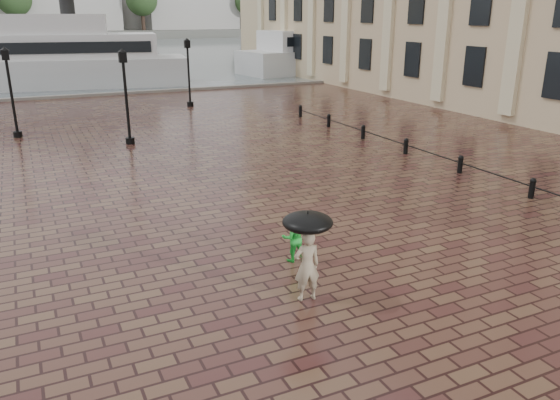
% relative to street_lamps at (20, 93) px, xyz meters
% --- Properties ---
extents(ground, '(300.00, 300.00, 0.00)m').
position_rel_street_lamps_xyz_m(ground, '(1.60, -17.60, -2.33)').
color(ground, '#381B19').
rests_on(ground, ground).
extents(harbour_water, '(240.00, 240.00, 0.00)m').
position_rel_street_lamps_xyz_m(harbour_water, '(1.60, 74.40, -2.33)').
color(harbour_water, '#475156').
rests_on(harbour_water, ground).
extents(quay_edge, '(80.00, 0.60, 0.30)m').
position_rel_street_lamps_xyz_m(quay_edge, '(1.60, 14.40, -2.33)').
color(quay_edge, slate).
rests_on(quay_edge, ground).
extents(far_shore, '(300.00, 60.00, 2.00)m').
position_rel_street_lamps_xyz_m(far_shore, '(1.60, 142.40, -1.33)').
color(far_shore, '#4C4C47').
rests_on(far_shore, ground).
extents(distant_skyline, '(102.50, 22.00, 33.00)m').
position_rel_street_lamps_xyz_m(distant_skyline, '(49.74, 132.40, 7.13)').
color(distant_skyline, '#A09C97').
rests_on(distant_skyline, ground).
extents(bollard_row, '(0.22, 21.22, 0.73)m').
position_rel_street_lamps_xyz_m(bollard_row, '(15.60, -11.10, -1.93)').
color(bollard_row, black).
rests_on(bollard_row, ground).
extents(street_lamps, '(21.44, 14.44, 4.40)m').
position_rel_street_lamps_xyz_m(street_lamps, '(0.00, 0.00, 0.00)').
color(street_lamps, black).
rests_on(street_lamps, ground).
extents(adult_pedestrian, '(0.64, 0.47, 1.64)m').
position_rel_street_lamps_xyz_m(adult_pedestrian, '(5.22, -21.05, -1.51)').
color(adult_pedestrian, gray).
rests_on(adult_pedestrian, ground).
extents(child_pedestrian, '(0.71, 0.60, 1.29)m').
position_rel_street_lamps_xyz_m(child_pedestrian, '(5.86, -19.11, -1.68)').
color(child_pedestrian, green).
rests_on(child_pedestrian, ground).
extents(ferry_near, '(25.94, 10.12, 8.29)m').
position_rel_street_lamps_xyz_m(ferry_near, '(1.61, 21.84, 0.17)').
color(ferry_near, silver).
rests_on(ferry_near, ground).
extents(ferry_far, '(25.74, 9.12, 8.26)m').
position_rel_street_lamps_xyz_m(ferry_far, '(33.95, 23.96, 0.16)').
color(ferry_far, silver).
rests_on(ferry_far, ground).
extents(umbrella, '(1.10, 1.10, 1.13)m').
position_rel_street_lamps_xyz_m(umbrella, '(5.22, -21.05, -0.48)').
color(umbrella, black).
rests_on(umbrella, ground).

